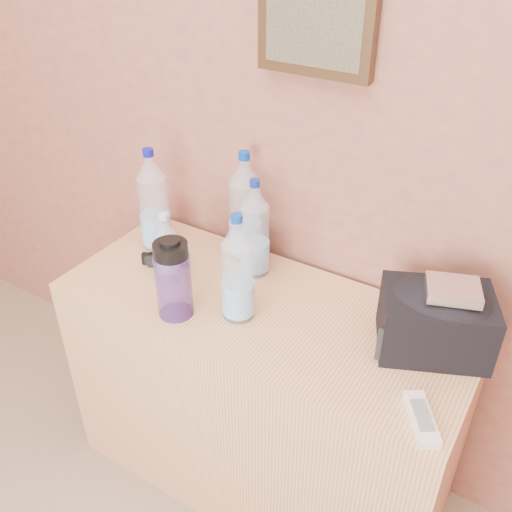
{
  "coord_description": "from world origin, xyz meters",
  "views": [
    {
      "loc": [
        0.48,
        0.7,
        1.68
      ],
      "look_at": [
        -0.14,
        1.71,
        0.89
      ],
      "focal_mm": 40.0,
      "sensor_mm": 36.0,
      "label": 1
    }
  ],
  "objects": [
    {
      "name": "picture_frame",
      "position": [
        -0.14,
        1.98,
        1.4
      ],
      "size": [
        0.3,
        0.03,
        0.25
      ],
      "primitive_type": null,
      "color": "#382311",
      "rests_on": "room_shell"
    },
    {
      "name": "dresser",
      "position": [
        -0.14,
        1.74,
        0.36
      ],
      "size": [
        1.14,
        0.47,
        0.71
      ],
      "primitive_type": "cube",
      "color": "tan",
      "rests_on": "ground"
    },
    {
      "name": "pet_large_a",
      "position": [
        -0.58,
        1.83,
        0.86
      ],
      "size": [
        0.09,
        0.09,
        0.33
      ],
      "rotation": [
        0.0,
        0.0,
        0.04
      ],
      "color": "#C8E9FF",
      "rests_on": "dresser"
    },
    {
      "name": "pet_large_b",
      "position": [
        -0.25,
        1.87,
        0.84
      ],
      "size": [
        0.08,
        0.08,
        0.3
      ],
      "rotation": [
        0.0,
        0.0,
        0.4
      ],
      "color": "white",
      "rests_on": "dresser"
    },
    {
      "name": "pet_large_c",
      "position": [
        -0.32,
        1.93,
        0.86
      ],
      "size": [
        0.09,
        0.09,
        0.34
      ],
      "rotation": [
        0.0,
        0.0,
        -0.21
      ],
      "color": "silver",
      "rests_on": "dresser"
    },
    {
      "name": "pet_large_d",
      "position": [
        -0.18,
        1.68,
        0.85
      ],
      "size": [
        0.08,
        0.08,
        0.3
      ],
      "rotation": [
        0.0,
        0.0,
        0.18
      ],
      "color": "white",
      "rests_on": "dresser"
    },
    {
      "name": "pet_small",
      "position": [
        -0.43,
        1.7,
        0.81
      ],
      "size": [
        0.06,
        0.06,
        0.22
      ],
      "rotation": [
        0.0,
        0.0,
        -0.11
      ],
      "color": "white",
      "rests_on": "dresser"
    },
    {
      "name": "nalgene_bottle",
      "position": [
        -0.32,
        1.6,
        0.82
      ],
      "size": [
        0.09,
        0.09,
        0.23
      ],
      "rotation": [
        0.0,
        0.0,
        -0.03
      ],
      "color": "#56338D",
      "rests_on": "dresser"
    },
    {
      "name": "sunglasses",
      "position": [
        -0.49,
        1.76,
        0.73
      ],
      "size": [
        0.15,
        0.11,
        0.04
      ],
      "primitive_type": null,
      "rotation": [
        0.0,
        0.0,
        0.47
      ],
      "color": "black",
      "rests_on": "dresser"
    },
    {
      "name": "ac_remote",
      "position": [
        0.35,
        1.58,
        0.72
      ],
      "size": [
        0.12,
        0.15,
        0.02
      ],
      "primitive_type": "cube",
      "rotation": [
        0.0,
        0.0,
        -0.99
      ],
      "color": "silver",
      "rests_on": "dresser"
    },
    {
      "name": "toiletry_bag",
      "position": [
        0.29,
        1.82,
        0.8
      ],
      "size": [
        0.31,
        0.27,
        0.18
      ],
      "primitive_type": null,
      "rotation": [
        0.0,
        0.0,
        0.41
      ],
      "color": "#26262A",
      "rests_on": "dresser"
    },
    {
      "name": "foil_packet",
      "position": [
        0.32,
        1.82,
        0.9
      ],
      "size": [
        0.15,
        0.14,
        0.02
      ],
      "primitive_type": "cube",
      "rotation": [
        0.0,
        0.0,
        0.36
      ],
      "color": "white",
      "rests_on": "toiletry_bag"
    }
  ]
}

